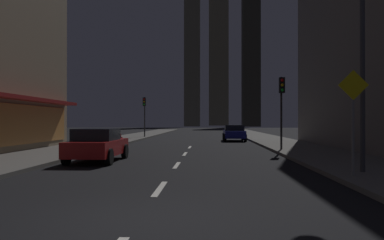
% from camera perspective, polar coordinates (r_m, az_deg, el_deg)
% --- Properties ---
extents(ground_plane, '(78.00, 136.00, 0.10)m').
position_cam_1_polar(ground_plane, '(38.53, 0.63, -2.92)').
color(ground_plane, black).
extents(sidewalk_right, '(4.00, 76.00, 0.15)m').
position_cam_1_polar(sidewalk_right, '(38.93, 11.00, -2.71)').
color(sidewalk_right, '#605E59').
rests_on(sidewalk_right, ground).
extents(sidewalk_left, '(4.00, 76.00, 0.15)m').
position_cam_1_polar(sidewalk_left, '(39.38, -9.61, -2.68)').
color(sidewalk_left, '#605E59').
rests_on(sidewalk_left, ground).
extents(lane_marking_center, '(0.16, 23.00, 0.01)m').
position_cam_1_polar(lane_marking_center, '(15.02, -2.35, -6.93)').
color(lane_marking_center, silver).
rests_on(lane_marking_center, ground).
extents(skyscraper_distant_tall, '(5.57, 8.46, 61.15)m').
position_cam_1_polar(skyscraper_distant_tall, '(139.37, 0.04, 11.70)').
color(skyscraper_distant_tall, '#635E4A').
rests_on(skyscraper_distant_tall, ground).
extents(skyscraper_distant_mid, '(8.54, 7.60, 74.22)m').
position_cam_1_polar(skyscraper_distant_mid, '(169.08, 4.08, 11.84)').
color(skyscraper_distant_mid, '#65604B').
rests_on(skyscraper_distant_mid, ground).
extents(skyscraper_distant_short, '(6.06, 5.71, 51.63)m').
position_cam_1_polar(skyscraper_distant_short, '(132.72, 9.01, 10.21)').
color(skyscraper_distant_short, '#312F25').
rests_on(skyscraper_distant_short, ground).
extents(car_parked_near, '(1.98, 4.24, 1.45)m').
position_cam_1_polar(car_parked_near, '(16.89, -14.26, -3.68)').
color(car_parked_near, '#B21919').
rests_on(car_parked_near, ground).
extents(car_parked_far, '(1.98, 4.24, 1.45)m').
position_cam_1_polar(car_parked_far, '(33.89, 6.47, -1.95)').
color(car_parked_far, navy).
rests_on(car_parked_far, ground).
extents(fire_hydrant_far_left, '(0.42, 0.30, 0.65)m').
position_cam_1_polar(fire_hydrant_far_left, '(30.71, -10.99, -2.66)').
color(fire_hydrant_far_left, red).
rests_on(fire_hydrant_far_left, sidewalk_left).
extents(traffic_light_near_right, '(0.32, 0.48, 4.20)m').
position_cam_1_polar(traffic_light_near_right, '(22.13, 13.57, 3.49)').
color(traffic_light_near_right, '#2D2D2D').
rests_on(traffic_light_near_right, sidewalk_right).
extents(traffic_light_far_left, '(0.32, 0.48, 4.20)m').
position_cam_1_polar(traffic_light_far_left, '(39.70, -7.30, 1.84)').
color(traffic_light_far_left, '#2D2D2D').
rests_on(traffic_light_far_left, sidewalk_left).
extents(street_lamp_right, '(1.96, 0.56, 6.58)m').
position_cam_1_polar(street_lamp_right, '(13.23, 21.23, 14.26)').
color(street_lamp_right, '#38383D').
rests_on(street_lamp_right, sidewalk_right).
extents(pedestrian_crossing_sign, '(0.91, 0.08, 3.15)m').
position_cam_1_polar(pedestrian_crossing_sign, '(12.14, 23.45, 1.00)').
color(pedestrian_crossing_sign, slate).
rests_on(pedestrian_crossing_sign, sidewalk_right).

